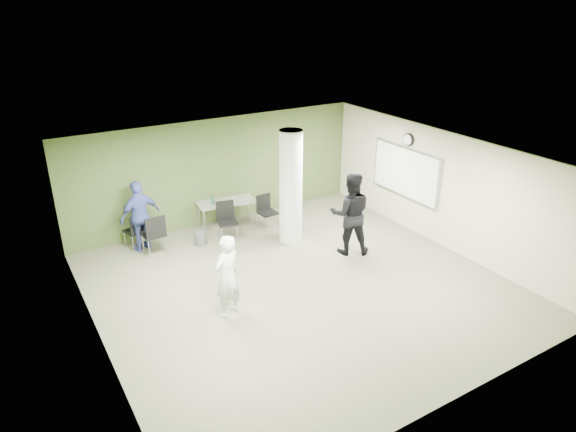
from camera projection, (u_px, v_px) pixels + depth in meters
floor at (300, 286)px, 10.81m from camera, size 8.00×8.00×0.00m
ceiling at (301, 159)px, 9.70m from camera, size 8.00×8.00×0.00m
wall_back at (218, 171)px, 13.40m from camera, size 8.00×2.80×0.02m
wall_left at (93, 279)px, 8.36m from camera, size 0.02×8.00×2.80m
wall_right_cream at (442, 190)px, 12.16m from camera, size 0.02×8.00×2.80m
column at (291, 187)px, 12.30m from camera, size 0.56×0.56×2.80m
whiteboard at (405, 172)px, 13.02m from camera, size 0.05×2.30×1.30m
wall_clock at (408, 140)px, 12.68m from camera, size 0.06×0.32×0.32m
folding_table at (226, 203)px, 13.32m from camera, size 1.57×0.84×0.96m
wastebasket at (200, 238)px, 12.55m from camera, size 0.28×0.28×0.32m
chair_back_left at (154, 232)px, 11.92m from camera, size 0.52×0.52×1.00m
chair_back_right at (136, 229)px, 12.26m from camera, size 0.53×0.53×0.86m
chair_table_left at (226, 217)px, 12.74m from camera, size 0.57×0.57×0.95m
chair_table_right at (266, 209)px, 13.38m from camera, size 0.46×0.46×0.88m
woman_white at (227, 276)px, 9.54m from camera, size 0.71×0.59×1.67m
man_black at (350, 214)px, 11.87m from camera, size 1.21×1.13×1.98m
man_blue at (140, 216)px, 12.05m from camera, size 1.09×0.66×1.74m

